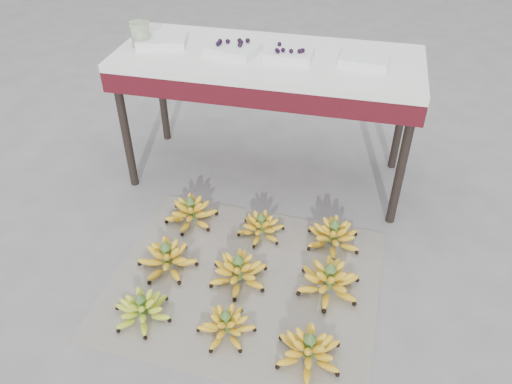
% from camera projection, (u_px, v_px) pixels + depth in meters
% --- Properties ---
extents(ground, '(60.00, 60.00, 0.00)m').
position_uv_depth(ground, '(217.00, 289.00, 2.34)').
color(ground, slate).
rests_on(ground, ground).
extents(newspaper_mat, '(1.29, 1.10, 0.01)m').
position_uv_depth(newspaper_mat, '(245.00, 282.00, 2.37)').
color(newspaper_mat, beige).
rests_on(newspaper_mat, ground).
extents(bunch_front_left, '(0.34, 0.34, 0.16)m').
position_uv_depth(bunch_front_left, '(142.00, 309.00, 2.17)').
color(bunch_front_left, '#98B72F').
rests_on(bunch_front_left, newspaper_mat).
extents(bunch_front_center, '(0.29, 0.29, 0.15)m').
position_uv_depth(bunch_front_center, '(226.00, 325.00, 2.11)').
color(bunch_front_center, yellow).
rests_on(bunch_front_center, newspaper_mat).
extents(bunch_front_right, '(0.37, 0.37, 0.17)m').
position_uv_depth(bunch_front_right, '(309.00, 350.00, 2.00)').
color(bunch_front_right, yellow).
rests_on(bunch_front_right, newspaper_mat).
extents(bunch_mid_left, '(0.36, 0.36, 0.17)m').
position_uv_depth(bunch_mid_left, '(167.00, 258.00, 2.41)').
color(bunch_mid_left, yellow).
rests_on(bunch_mid_left, newspaper_mat).
extents(bunch_mid_center, '(0.35, 0.35, 0.17)m').
position_uv_depth(bunch_mid_center, '(239.00, 271.00, 2.34)').
color(bunch_mid_center, yellow).
rests_on(bunch_mid_center, newspaper_mat).
extents(bunch_mid_right, '(0.36, 0.36, 0.18)m').
position_uv_depth(bunch_mid_right, '(329.00, 280.00, 2.29)').
color(bunch_mid_right, yellow).
rests_on(bunch_mid_right, newspaper_mat).
extents(bunch_back_left, '(0.37, 0.37, 0.17)m').
position_uv_depth(bunch_back_left, '(191.00, 212.00, 2.68)').
color(bunch_back_left, yellow).
rests_on(bunch_back_left, newspaper_mat).
extents(bunch_back_center, '(0.25, 0.25, 0.15)m').
position_uv_depth(bunch_back_center, '(261.00, 227.00, 2.60)').
color(bunch_back_center, yellow).
rests_on(bunch_back_center, newspaper_mat).
extents(bunch_back_right, '(0.36, 0.36, 0.17)m').
position_uv_depth(bunch_back_right, '(333.00, 236.00, 2.54)').
color(bunch_back_right, yellow).
rests_on(bunch_back_right, newspaper_mat).
extents(vendor_table, '(1.61, 0.64, 0.77)m').
position_uv_depth(vendor_table, '(268.00, 70.00, 2.65)').
color(vendor_table, black).
rests_on(vendor_table, ground).
extents(tray_far_left, '(0.30, 0.24, 0.04)m').
position_uv_depth(tray_far_left, '(162.00, 41.00, 2.70)').
color(tray_far_left, white).
rests_on(tray_far_left, vendor_table).
extents(tray_left, '(0.30, 0.25, 0.07)m').
position_uv_depth(tray_left, '(233.00, 49.00, 2.60)').
color(tray_left, white).
rests_on(tray_left, vendor_table).
extents(tray_right, '(0.24, 0.18, 0.06)m').
position_uv_depth(tray_right, '(289.00, 54.00, 2.55)').
color(tray_right, white).
rests_on(tray_right, vendor_table).
extents(tray_far_right, '(0.26, 0.20, 0.04)m').
position_uv_depth(tray_far_right, '(365.00, 60.00, 2.49)').
color(tray_far_right, white).
rests_on(tray_far_right, vendor_table).
extents(glass_jar, '(0.12, 0.12, 0.13)m').
position_uv_depth(glass_jar, '(141.00, 34.00, 2.65)').
color(glass_jar, beige).
rests_on(glass_jar, vendor_table).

